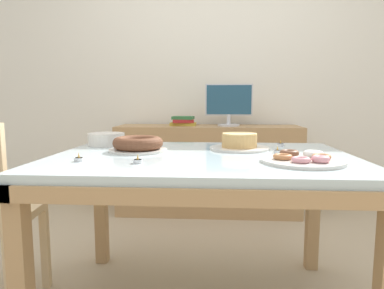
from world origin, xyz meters
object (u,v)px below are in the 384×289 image
object	(u,v)px
cake_golden_bundt	(138,144)
book_stack	(183,121)
tealight_right_edge	(79,159)
tealight_left_edge	(281,144)
cake_chocolate_round	(239,143)
pastry_platter	(303,159)
tealight_near_cakes	(138,161)
plate_stack	(106,139)
computer_monitor	(229,105)
tealight_centre	(277,151)

from	to	relation	value
cake_golden_bundt	book_stack	bearing A→B (deg)	85.98
tealight_right_edge	tealight_left_edge	world-z (taller)	same
cake_chocolate_round	tealight_left_edge	world-z (taller)	cake_chocolate_round
pastry_platter	tealight_right_edge	bearing A→B (deg)	-177.91
book_stack	tealight_left_edge	xyz separation A→B (m)	(0.66, -1.16, -0.06)
tealight_near_cakes	cake_chocolate_round	bearing A→B (deg)	44.87
plate_stack	computer_monitor	bearing A→B (deg)	57.62
book_stack	pastry_platter	world-z (taller)	book_stack
pastry_platter	book_stack	bearing A→B (deg)	111.24
computer_monitor	tealight_right_edge	distance (m)	1.87
tealight_centre	tealight_left_edge	bearing A→B (deg)	76.51
tealight_centre	plate_stack	bearing A→B (deg)	164.59
tealight_left_edge	tealight_near_cakes	distance (m)	0.91
computer_monitor	tealight_right_edge	world-z (taller)	computer_monitor
computer_monitor	plate_stack	xyz separation A→B (m)	(-0.75, -1.18, -0.19)
tealight_near_cakes	tealight_right_edge	bearing A→B (deg)	173.67
computer_monitor	tealight_centre	distance (m)	1.47
book_stack	plate_stack	distance (m)	1.23
computer_monitor	tealight_left_edge	size ratio (longest dim) A/B	10.60
tealight_right_edge	plate_stack	bearing A→B (deg)	95.60
tealight_near_cakes	plate_stack	bearing A→B (deg)	118.83
cake_chocolate_round	tealight_right_edge	bearing A→B (deg)	-149.54
book_stack	cake_chocolate_round	size ratio (longest dim) A/B	0.75
tealight_right_edge	tealight_centre	xyz separation A→B (m)	(0.88, 0.28, 0.00)
tealight_left_edge	tealight_near_cakes	xyz separation A→B (m)	(-0.69, -0.59, 0.00)
pastry_platter	tealight_near_cakes	xyz separation A→B (m)	(-0.68, -0.06, -0.00)
book_stack	tealight_centre	size ratio (longest dim) A/B	5.87
tealight_right_edge	tealight_centre	bearing A→B (deg)	17.72
book_stack	plate_stack	xyz separation A→B (m)	(-0.34, -1.19, -0.04)
cake_golden_bundt	tealight_centre	xyz separation A→B (m)	(0.69, -0.03, -0.03)
plate_stack	pastry_platter	bearing A→B (deg)	-26.88
plate_stack	tealight_centre	distance (m)	0.97
tealight_right_edge	cake_chocolate_round	bearing A→B (deg)	30.46
book_stack	cake_golden_bundt	size ratio (longest dim) A/B	0.79
book_stack	tealight_right_edge	xyz separation A→B (m)	(-0.28, -1.72, -0.06)
computer_monitor	tealight_near_cakes	size ratio (longest dim) A/B	10.60
plate_stack	tealight_right_edge	world-z (taller)	plate_stack
tealight_right_edge	cake_golden_bundt	bearing A→B (deg)	58.99
book_stack	tealight_left_edge	distance (m)	1.34
book_stack	tealight_left_edge	bearing A→B (deg)	-60.19
plate_stack	tealight_left_edge	xyz separation A→B (m)	(1.00, 0.03, -0.02)
book_stack	tealight_centre	distance (m)	1.56
cake_golden_bundt	tealight_near_cakes	bearing A→B (deg)	-77.50
cake_chocolate_round	tealight_centre	size ratio (longest dim) A/B	7.82
tealight_right_edge	tealight_left_edge	distance (m)	1.10
plate_stack	tealight_left_edge	bearing A→B (deg)	1.59
plate_stack	tealight_right_edge	bearing A→B (deg)	-84.40
tealight_left_edge	pastry_platter	bearing A→B (deg)	-90.75
cake_golden_bundt	tealight_near_cakes	distance (m)	0.34
tealight_right_edge	pastry_platter	bearing A→B (deg)	2.09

